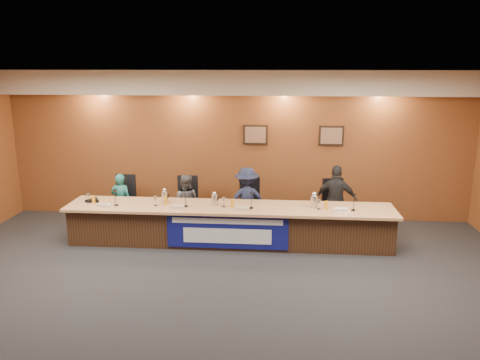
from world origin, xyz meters
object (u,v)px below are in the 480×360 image
at_px(banner, 227,232).
at_px(speakerphone, 94,200).
at_px(office_chair_d, 335,210).
at_px(panelist_c, 247,200).
at_px(panelist_a, 121,201).
at_px(office_chair_a, 123,205).
at_px(panelist_d, 336,200).
at_px(carafe_right, 314,201).
at_px(carafe_mid, 214,200).
at_px(office_chair_c, 247,208).
at_px(carafe_left, 165,197).
at_px(office_chair_b, 187,206).
at_px(panelist_b, 186,203).
at_px(dais_body, 230,225).

bearing_deg(banner, speakerphone, 170.30).
bearing_deg(banner, office_chair_d, 29.44).
relative_size(panelist_c, office_chair_d, 2.78).
xyz_separation_m(panelist_a, office_chair_a, (0.00, 0.10, -0.10)).
distance_m(banner, panelist_d, 2.33).
height_order(panelist_c, speakerphone, panelist_c).
bearing_deg(office_chair_d, panelist_a, 170.57).
relative_size(panelist_a, carafe_right, 5.16).
relative_size(office_chair_d, carafe_mid, 2.21).
bearing_deg(panelist_a, carafe_mid, 165.90).
xyz_separation_m(office_chair_c, carafe_left, (-1.52, -0.69, 0.39)).
bearing_deg(panelist_a, panelist_c, -175.35).
bearing_deg(speakerphone, office_chair_c, 13.64).
bearing_deg(carafe_right, office_chair_b, 163.70).
xyz_separation_m(office_chair_c, office_chair_d, (1.77, 0.00, 0.00)).
height_order(panelist_d, office_chair_c, panelist_d).
height_order(office_chair_c, office_chair_d, same).
bearing_deg(office_chair_d, panelist_b, 171.15).
distance_m(office_chair_b, speakerphone, 1.83).
bearing_deg(carafe_left, office_chair_d, 11.81).
relative_size(banner, office_chair_d, 4.58).
height_order(panelist_d, carafe_mid, panelist_d).
xyz_separation_m(panelist_c, carafe_right, (1.29, -0.64, 0.20)).
bearing_deg(panelist_b, panelist_d, -174.81).
height_order(carafe_mid, speakerphone, carafe_mid).
height_order(banner, office_chair_a, banner).
height_order(dais_body, office_chair_a, dais_body).
bearing_deg(carafe_mid, office_chair_b, 131.20).
height_order(panelist_a, carafe_left, panelist_a).
distance_m(panelist_a, carafe_left, 1.25).
xyz_separation_m(office_chair_a, office_chair_d, (4.35, 0.00, 0.00)).
height_order(banner, carafe_right, carafe_right).
relative_size(carafe_left, speakerphone, 0.72).
distance_m(office_chair_a, carafe_mid, 2.21).
distance_m(office_chair_d, carafe_left, 3.38).
bearing_deg(carafe_right, speakerphone, 179.54).
xyz_separation_m(panelist_d, office_chair_d, (0.00, 0.10, -0.22)).
xyz_separation_m(banner, speakerphone, (-2.63, 0.45, 0.40)).
relative_size(office_chair_d, carafe_right, 2.13).
relative_size(office_chair_b, office_chair_d, 1.00).
bearing_deg(office_chair_c, carafe_left, -144.84).
height_order(dais_body, office_chair_d, dais_body).
bearing_deg(carafe_right, carafe_mid, -178.52).
height_order(office_chair_c, carafe_mid, carafe_mid).
height_order(panelist_b, office_chair_b, panelist_b).
bearing_deg(carafe_left, panelist_b, 64.86).
relative_size(panelist_d, office_chair_c, 2.94).
height_order(office_chair_c, carafe_right, carafe_right).
bearing_deg(carafe_mid, office_chair_a, 158.76).
height_order(banner, panelist_d, panelist_d).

